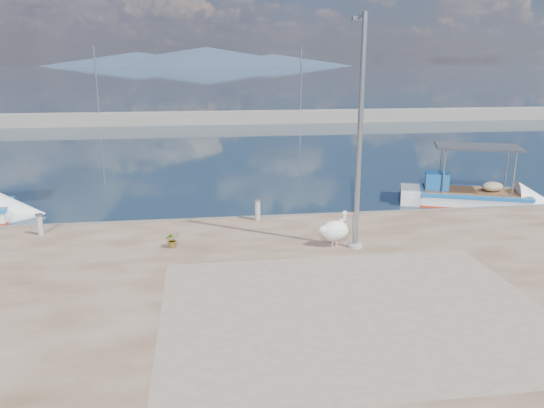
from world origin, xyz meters
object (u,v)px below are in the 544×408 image
at_px(pelican, 335,230).
at_px(boat_right, 471,199).
at_px(bollard_near, 258,208).
at_px(lamp_post, 359,143).

bearing_deg(pelican, boat_right, 32.42).
bearing_deg(bollard_near, boat_right, 15.27).
xyz_separation_m(boat_right, bollard_near, (-9.82, -2.68, 0.69)).
xyz_separation_m(lamp_post, bollard_near, (-2.70, 3.33, -2.87)).
bearing_deg(boat_right, bollard_near, -144.12).
bearing_deg(lamp_post, pelican, 166.91).
bearing_deg(bollard_near, lamp_post, -50.97).
height_order(pelican, lamp_post, lamp_post).
relative_size(pelican, lamp_post, 0.17).
xyz_separation_m(pelican, lamp_post, (0.61, -0.14, 2.76)).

